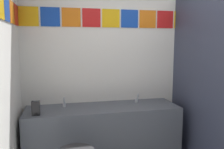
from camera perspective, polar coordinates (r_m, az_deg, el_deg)
wall_back at (r=3.46m, az=10.24°, el=4.45°), size 3.67×0.09×2.88m
vanity_counter at (r=3.15m, az=-2.14°, el=-14.94°), size 1.93×0.57×0.83m
faucet_left at (r=3.04m, az=-11.55°, el=-6.87°), size 0.04×0.10×0.14m
faucet_right at (r=3.21m, az=6.07°, el=-5.99°), size 0.04×0.10×0.14m
soap_dispenser at (r=2.80m, az=-18.04°, el=-7.81°), size 0.09×0.09×0.16m
toilet at (r=3.77m, az=24.76°, el=-13.66°), size 0.39×0.49×0.74m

